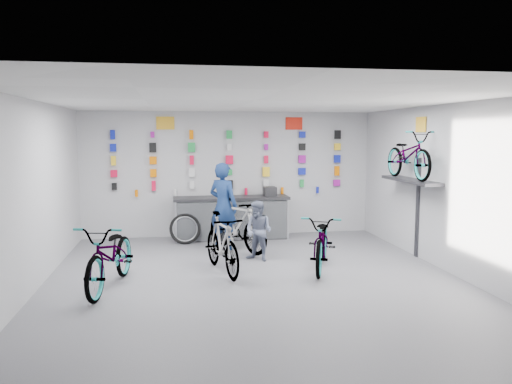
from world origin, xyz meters
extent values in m
plane|color=#57565C|center=(0.00, 0.00, 0.00)|extent=(8.00, 8.00, 0.00)
plane|color=white|center=(0.00, 0.00, 3.00)|extent=(8.00, 8.00, 0.00)
plane|color=#B3B3B6|center=(0.00, 4.00, 1.50)|extent=(7.00, 0.00, 7.00)
plane|color=#B3B3B6|center=(0.00, -4.00, 1.50)|extent=(7.00, 0.00, 7.00)
plane|color=#B3B3B6|center=(-3.50, 0.00, 1.50)|extent=(0.00, 8.00, 8.00)
plane|color=#B3B3B6|center=(3.50, 0.00, 1.50)|extent=(0.00, 8.00, 8.00)
cube|color=black|center=(0.00, 3.55, 0.45)|extent=(2.60, 0.60, 0.90)
cube|color=silver|center=(0.00, 3.25, 0.48)|extent=(2.60, 0.02, 0.90)
cube|color=silver|center=(-1.30, 3.25, 0.48)|extent=(0.04, 0.04, 0.96)
cube|color=silver|center=(1.30, 3.25, 0.48)|extent=(0.04, 0.04, 0.96)
cube|color=black|center=(0.00, 3.55, 0.97)|extent=(2.70, 0.66, 0.06)
cube|color=black|center=(-2.70, 3.93, 1.25)|extent=(0.11, 0.06, 0.16)
cube|color=red|center=(-1.80, 3.93, 1.25)|extent=(0.09, 0.06, 0.24)
cube|color=silver|center=(-0.90, 3.93, 1.25)|extent=(0.10, 0.06, 0.17)
cube|color=black|center=(0.00, 3.93, 1.25)|extent=(0.16, 0.06, 0.21)
cube|color=silver|center=(0.90, 3.93, 1.25)|extent=(0.13, 0.06, 0.21)
cube|color=green|center=(1.80, 3.93, 1.25)|extent=(0.09, 0.06, 0.19)
cube|color=#A21396|center=(2.70, 3.93, 1.25)|extent=(0.17, 0.06, 0.16)
cube|color=red|center=(-2.70, 3.93, 1.55)|extent=(0.15, 0.06, 0.16)
cube|color=#FF7600|center=(-1.80, 3.93, 1.55)|extent=(0.14, 0.06, 0.18)
cube|color=silver|center=(-0.90, 3.93, 1.55)|extent=(0.14, 0.06, 0.20)
cube|color=green|center=(0.00, 3.93, 1.55)|extent=(0.13, 0.06, 0.14)
cube|color=yellow|center=(0.90, 3.93, 1.55)|extent=(0.17, 0.06, 0.23)
cube|color=#111FAD|center=(1.80, 3.93, 1.55)|extent=(0.18, 0.06, 0.16)
cube|color=#FF7600|center=(2.70, 3.93, 1.55)|extent=(0.12, 0.06, 0.23)
cube|color=yellow|center=(-2.70, 3.93, 1.85)|extent=(0.11, 0.06, 0.22)
cube|color=#FF7600|center=(-1.80, 3.93, 1.85)|extent=(0.16, 0.06, 0.18)
cube|color=red|center=(-0.90, 3.93, 1.85)|extent=(0.09, 0.06, 0.22)
cube|color=red|center=(0.00, 3.93, 1.85)|extent=(0.18, 0.06, 0.21)
cube|color=red|center=(0.90, 3.93, 1.85)|extent=(0.10, 0.06, 0.19)
cube|color=#A21396|center=(1.80, 3.93, 1.85)|extent=(0.18, 0.06, 0.19)
cube|color=#111FAD|center=(2.70, 3.93, 1.85)|extent=(0.16, 0.06, 0.19)
cube|color=#111FAD|center=(-2.70, 3.93, 2.15)|extent=(0.14, 0.06, 0.18)
cube|color=black|center=(-1.80, 3.93, 2.15)|extent=(0.16, 0.06, 0.23)
cube|color=green|center=(-0.90, 3.93, 2.15)|extent=(0.17, 0.06, 0.23)
cube|color=silver|center=(0.00, 3.93, 2.15)|extent=(0.10, 0.06, 0.15)
cube|color=#A21396|center=(0.90, 3.93, 2.15)|extent=(0.09, 0.06, 0.15)
cube|color=black|center=(1.80, 3.93, 2.15)|extent=(0.16, 0.06, 0.17)
cube|color=yellow|center=(2.70, 3.93, 2.15)|extent=(0.15, 0.06, 0.17)
cube|color=#111FAD|center=(-2.70, 3.93, 2.45)|extent=(0.10, 0.06, 0.21)
cube|color=#A21396|center=(-1.80, 3.93, 2.45)|extent=(0.09, 0.06, 0.14)
cube|color=#FF7600|center=(-0.90, 3.93, 2.45)|extent=(0.09, 0.06, 0.22)
cube|color=green|center=(0.00, 3.93, 2.45)|extent=(0.13, 0.06, 0.20)
cube|color=red|center=(0.90, 3.93, 2.45)|extent=(0.11, 0.06, 0.16)
cube|color=#111FAD|center=(1.80, 3.93, 2.45)|extent=(0.15, 0.06, 0.15)
cube|color=black|center=(2.70, 3.93, 2.45)|extent=(0.15, 0.06, 0.22)
cylinder|color=#FF7600|center=(-2.20, 3.91, 1.08)|extent=(0.07, 0.07, 0.16)
cylinder|color=silver|center=(-1.30, 3.91, 1.08)|extent=(0.07, 0.07, 0.16)
cylinder|color=red|center=(0.40, 3.91, 1.08)|extent=(0.07, 0.07, 0.16)
cylinder|color=#FF7600|center=(1.30, 3.91, 1.08)|extent=(0.07, 0.07, 0.16)
cylinder|color=#111FAD|center=(2.20, 3.91, 1.08)|extent=(0.07, 0.07, 0.16)
cube|color=#333338|center=(3.30, 1.20, 1.55)|extent=(0.38, 1.90, 0.06)
cube|color=#333338|center=(3.48, 1.20, 1.00)|extent=(0.04, 0.10, 2.00)
cube|color=yellow|center=(-1.50, 3.98, 2.72)|extent=(0.42, 0.02, 0.30)
cube|color=red|center=(1.60, 3.98, 2.72)|extent=(0.42, 0.02, 0.30)
cube|color=yellow|center=(3.48, 1.20, 2.65)|extent=(0.02, 0.40, 0.30)
imported|color=gray|center=(-2.34, 0.04, 0.54)|extent=(1.13, 2.18, 1.09)
imported|color=gray|center=(-0.50, 0.64, 0.54)|extent=(0.87, 1.85, 1.07)
imported|color=gray|center=(1.35, 0.64, 0.52)|extent=(1.35, 2.09, 1.04)
imported|color=gray|center=(-0.03, 2.29, 0.56)|extent=(1.45, 1.84, 1.12)
imported|color=gray|center=(3.25, 1.20, 2.05)|extent=(0.63, 1.80, 0.95)
imported|color=navy|center=(-0.29, 2.55, 0.93)|extent=(0.81, 0.78, 1.87)
imported|color=slate|center=(0.29, 1.41, 0.59)|extent=(0.72, 0.71, 1.18)
torus|color=black|center=(-1.10, 3.17, 0.34)|extent=(0.71, 0.27, 0.70)
torus|color=silver|center=(-1.10, 3.17, 0.34)|extent=(0.58, 0.19, 0.56)
cube|color=black|center=(0.92, 3.55, 1.11)|extent=(0.30, 0.32, 0.22)
camera|label=1|loc=(-1.31, -8.00, 2.46)|focal=35.00mm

